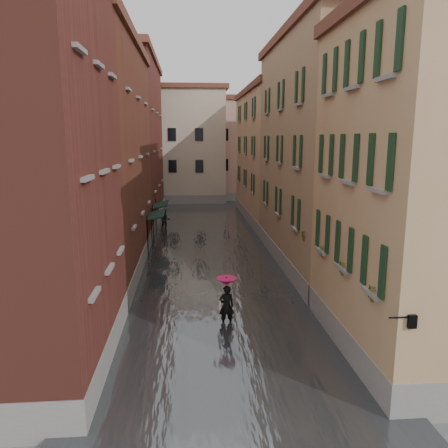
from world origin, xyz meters
name	(u,v)px	position (x,y,z in m)	size (l,w,h in m)	color
ground	(224,333)	(0.00, 0.00, 0.00)	(120.00, 120.00, 0.00)	#525254
floodwater	(208,249)	(0.00, 13.00, 0.10)	(10.00, 60.00, 0.20)	#474C4F
building_left_near	(4,175)	(-7.00, -2.00, 6.50)	(6.00, 8.00, 13.00)	brown
building_left_mid	(86,163)	(-7.00, 9.00, 6.25)	(6.00, 14.00, 12.50)	brown
building_left_far	(123,145)	(-7.00, 24.00, 7.00)	(6.00, 16.00, 14.00)	brown
building_right_near	(434,194)	(7.00, -2.00, 5.75)	(6.00, 8.00, 11.50)	#A68456
building_right_mid	(331,157)	(7.00, 9.00, 6.50)	(6.00, 14.00, 13.00)	#967B5B
building_right_far	(278,159)	(7.00, 24.00, 5.75)	(6.00, 16.00, 11.50)	#A68456
building_end_cream	(174,147)	(-3.00, 38.00, 6.50)	(12.00, 9.00, 13.00)	beige
building_end_pink	(245,151)	(6.00, 40.00, 6.00)	(10.00, 9.00, 12.00)	tan
awning_near	(156,216)	(-3.48, 13.06, 2.47)	(1.09, 3.25, 2.80)	black
awning_far	(160,206)	(-3.49, 17.58, 2.47)	(1.09, 3.07, 2.80)	black
wall_lantern	(410,321)	(4.33, -6.00, 3.01)	(0.71, 0.22, 0.35)	black
window_planters	(335,250)	(4.12, -0.68, 3.51)	(0.59, 8.48, 0.84)	#9D5633
pedestrian_main	(226,298)	(0.17, 0.69, 1.20)	(0.88, 0.88, 2.06)	black
pedestrian_far	(165,220)	(-3.26, 19.90, 0.89)	(0.87, 0.68, 1.79)	black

